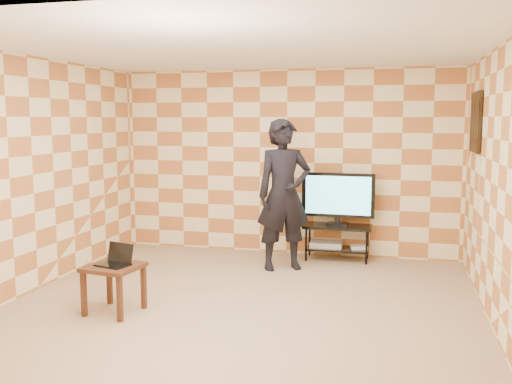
# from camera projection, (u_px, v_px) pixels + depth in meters

# --- Properties ---
(floor) EXTENTS (5.00, 5.00, 0.00)m
(floor) POSITION_uv_depth(u_px,v_px,m) (243.00, 305.00, 6.14)
(floor) COLOR tan
(floor) RESTS_ON ground
(wall_back) EXTENTS (5.00, 0.02, 2.70)m
(wall_back) POSITION_uv_depth(u_px,v_px,m) (287.00, 162.00, 8.37)
(wall_back) COLOR #FBEAB8
(wall_back) RESTS_ON ground
(wall_front) EXTENTS (5.00, 0.02, 2.70)m
(wall_front) POSITION_uv_depth(u_px,v_px,m) (138.00, 222.00, 3.56)
(wall_front) COLOR #FBEAB8
(wall_front) RESTS_ON ground
(wall_left) EXTENTS (0.02, 5.00, 2.70)m
(wall_left) POSITION_uv_depth(u_px,v_px,m) (33.00, 175.00, 6.56)
(wall_left) COLOR #FBEAB8
(wall_left) RESTS_ON ground
(wall_right) EXTENTS (0.02, 5.00, 2.70)m
(wall_right) POSITION_uv_depth(u_px,v_px,m) (498.00, 187.00, 5.37)
(wall_right) COLOR #FBEAB8
(wall_right) RESTS_ON ground
(ceiling) EXTENTS (5.00, 5.00, 0.02)m
(ceiling) POSITION_uv_depth(u_px,v_px,m) (242.00, 48.00, 5.79)
(ceiling) COLOR white
(ceiling) RESTS_ON wall_back
(wall_art) EXTENTS (0.04, 0.72, 0.72)m
(wall_art) POSITION_uv_depth(u_px,v_px,m) (476.00, 122.00, 6.80)
(wall_art) COLOR black
(wall_art) RESTS_ON wall_right
(tv_stand) EXTENTS (0.95, 0.43, 0.50)m
(tv_stand) POSITION_uv_depth(u_px,v_px,m) (337.00, 235.00, 8.04)
(tv_stand) COLOR black
(tv_stand) RESTS_ON floor
(tv) EXTENTS (1.02, 0.21, 0.74)m
(tv) POSITION_uv_depth(u_px,v_px,m) (338.00, 196.00, 7.97)
(tv) COLOR black
(tv) RESTS_ON tv_stand
(dvd_player) EXTENTS (0.46, 0.33, 0.07)m
(dvd_player) POSITION_uv_depth(u_px,v_px,m) (326.00, 244.00, 8.13)
(dvd_player) COLOR #B6B6B9
(dvd_player) RESTS_ON tv_stand
(game_console) EXTENTS (0.25, 0.21, 0.05)m
(game_console) POSITION_uv_depth(u_px,v_px,m) (359.00, 247.00, 7.99)
(game_console) COLOR silver
(game_console) RESTS_ON tv_stand
(side_table) EXTENTS (0.58, 0.58, 0.50)m
(side_table) POSITION_uv_depth(u_px,v_px,m) (114.00, 274.00, 5.84)
(side_table) COLOR #3A2010
(side_table) RESTS_ON floor
(laptop) EXTENTS (0.38, 0.33, 0.22)m
(laptop) POSITION_uv_depth(u_px,v_px,m) (116.00, 260.00, 5.85)
(laptop) COLOR black
(laptop) RESTS_ON side_table
(person) EXTENTS (0.86, 0.76, 1.99)m
(person) POSITION_uv_depth(u_px,v_px,m) (284.00, 195.00, 7.49)
(person) COLOR black
(person) RESTS_ON floor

